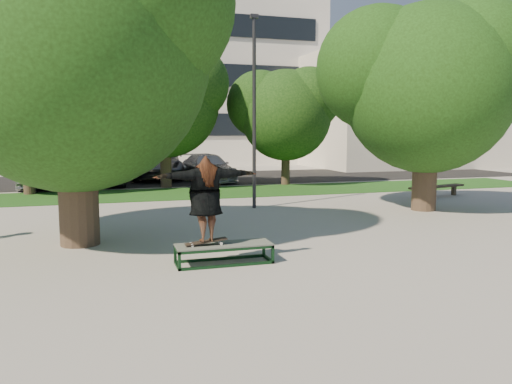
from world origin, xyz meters
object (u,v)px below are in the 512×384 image
object	(u,v)px
lamppost	(254,110)
car_silver_a	(45,170)
tree_right	(424,79)
car_grey	(156,164)
grind_box	(224,254)
car_dark	(111,172)
tree_left	(67,38)
car_silver_b	(208,168)
bench	(437,187)

from	to	relation	value
lamppost	car_silver_a	world-z (taller)	lamppost
tree_right	car_grey	world-z (taller)	tree_right
grind_box	car_dark	xyz separation A→B (m)	(-1.80, 14.97, 0.45)
tree_left	car_silver_b	world-z (taller)	tree_left
car_grey	car_silver_b	distance (m)	3.20
car_dark	grind_box	bearing A→B (deg)	-80.24
lamppost	car_dark	distance (m)	9.88
lamppost	car_dark	bearing A→B (deg)	117.13
tree_right	lamppost	bearing A→B (deg)	158.72
tree_left	car_dark	world-z (taller)	tree_left
tree_right	bench	xyz separation A→B (m)	(2.58, 2.58, -3.74)
tree_left	lamppost	world-z (taller)	tree_left
car_silver_a	car_grey	size ratio (longest dim) A/B	0.81
grind_box	car_dark	bearing A→B (deg)	96.87
car_silver_b	grind_box	bearing A→B (deg)	-106.47
grind_box	car_silver_b	distance (m)	15.89
tree_left	lamppost	distance (m)	6.70
lamppost	car_silver_b	world-z (taller)	lamppost
car_silver_a	car_silver_b	size ratio (longest dim) A/B	0.98
car_grey	tree_right	bearing A→B (deg)	-57.48
tree_left	bench	bearing A→B (deg)	19.68
lamppost	grind_box	size ratio (longest dim) A/B	3.39
lamppost	bench	size ratio (longest dim) A/B	2.20
tree_left	tree_right	world-z (taller)	tree_left
grind_box	car_silver_b	bearing A→B (deg)	79.57
tree_right	car_grey	size ratio (longest dim) A/B	1.16
car_silver_b	car_grey	bearing A→B (deg)	130.37
lamppost	tree_left	bearing A→B (deg)	-143.58
car_grey	grind_box	bearing A→B (deg)	-86.78
tree_left	grind_box	distance (m)	5.66
car_silver_a	tree_left	bearing A→B (deg)	-78.40
tree_left	car_grey	bearing A→B (deg)	77.78
tree_left	grind_box	world-z (taller)	tree_left
tree_left	car_grey	xyz separation A→B (m)	(3.30, 15.26, -3.64)
tree_left	tree_right	size ratio (longest dim) A/B	1.09
grind_box	car_dark	size ratio (longest dim) A/B	0.46
car_grey	tree_left	bearing A→B (deg)	-97.20
tree_right	bench	size ratio (longest dim) A/B	2.34
car_silver_b	bench	bearing A→B (deg)	-55.80
tree_left	car_silver_a	size ratio (longest dim) A/B	1.55
car_dark	car_grey	bearing A→B (deg)	53.19
tree_left	car_dark	distance (m)	13.00
car_silver_b	lamppost	bearing A→B (deg)	-98.08
car_silver_a	car_silver_b	xyz separation A→B (m)	(7.48, 0.65, -0.10)
tree_left	car_silver_b	size ratio (longest dim) A/B	1.52
tree_left	car_grey	distance (m)	16.03
bench	tree_left	bearing A→B (deg)	-175.31
car_grey	lamppost	bearing A→B (deg)	-75.04
car_silver_a	car_grey	xyz separation A→B (m)	(5.17, 2.85, 0.00)
bench	car_grey	bearing A→B (deg)	116.63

